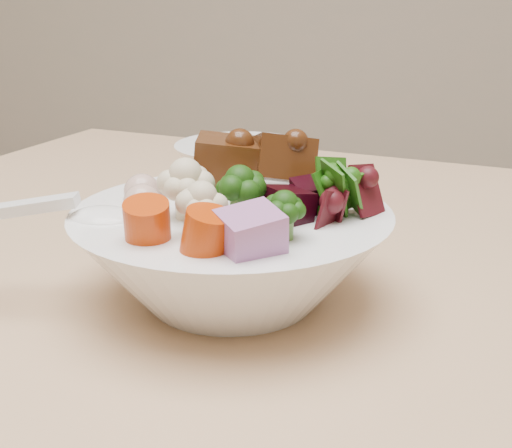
{
  "coord_description": "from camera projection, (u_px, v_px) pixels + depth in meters",
  "views": [
    {
      "loc": [
        0.16,
        -0.43,
        0.93
      ],
      "look_at": [
        0.05,
        0.06,
        0.76
      ],
      "focal_mm": 50.0,
      "sensor_mm": 36.0,
      "label": 1
    }
  ],
  "objects": [
    {
      "name": "food_bowl",
      "position": [
        235.0,
        249.0,
        0.55
      ],
      "size": [
        0.24,
        0.24,
        0.13
      ],
      "color": "white",
      "rests_on": "dining_table"
    },
    {
      "name": "soup_spoon",
      "position": [
        79.0,
        217.0,
        0.52
      ],
      "size": [
        0.15,
        0.06,
        0.03
      ],
      "rotation": [
        0.0,
        0.0,
        0.2
      ],
      "color": "white",
      "rests_on": "food_bowl"
    },
    {
      "name": "side_bowl",
      "position": [
        240.0,
        166.0,
        0.85
      ],
      "size": [
        0.16,
        0.16,
        0.05
      ],
      "primitive_type": null,
      "color": "white",
      "rests_on": "dining_table"
    }
  ]
}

